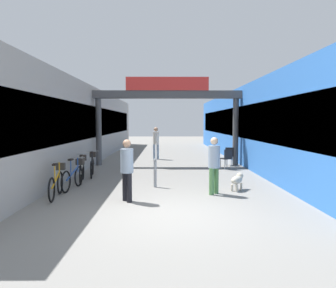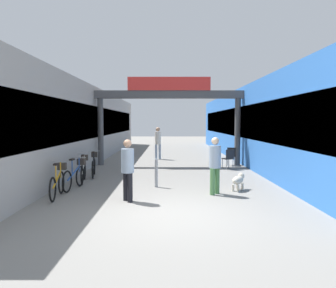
{
  "view_description": "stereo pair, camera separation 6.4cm",
  "coord_description": "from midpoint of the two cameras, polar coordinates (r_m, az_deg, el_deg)",
  "views": [
    {
      "loc": [
        -0.11,
        -7.44,
        2.12
      ],
      "look_at": [
        0.0,
        4.6,
        1.3
      ],
      "focal_mm": 35.0,
      "sensor_mm": 36.0,
      "label": 1
    },
    {
      "loc": [
        -0.05,
        -7.44,
        2.12
      ],
      "look_at": [
        0.0,
        4.6,
        1.3
      ],
      "focal_mm": 35.0,
      "sensor_mm": 36.0,
      "label": 2
    }
  ],
  "objects": [
    {
      "name": "cafe_chair_black_nearer",
      "position": [
        14.85,
        10.1,
        -2.28
      ],
      "size": [
        0.52,
        0.52,
        0.89
      ],
      "color": "gray",
      "rests_on": "ground_plane"
    },
    {
      "name": "bicycle_blue_second",
      "position": [
        10.81,
        -16.23,
        -5.22
      ],
      "size": [
        0.46,
        1.68,
        0.98
      ],
      "color": "black",
      "rests_on": "ground_plane"
    },
    {
      "name": "pedestrian_with_dog",
      "position": [
        9.63,
        7.83,
        -3.09
      ],
      "size": [
        0.48,
        0.48,
        1.67
      ],
      "color": "#4C7F47",
      "rests_on": "ground_plane"
    },
    {
      "name": "cafe_chair_black_farther",
      "position": [
        16.07,
        10.53,
        -1.82
      ],
      "size": [
        0.45,
        0.45,
        0.89
      ],
      "color": "gray",
      "rests_on": "ground_plane"
    },
    {
      "name": "storefront_right",
      "position": [
        19.15,
        15.16,
        3.16
      ],
      "size": [
        3.0,
        26.0,
        3.84
      ],
      "color": "blue",
      "rests_on": "ground_plane"
    },
    {
      "name": "ground_plane",
      "position": [
        7.74,
        0.09,
        -12.0
      ],
      "size": [
        80.0,
        80.0,
        0.0
      ],
      "primitive_type": "plane",
      "color": "gray"
    },
    {
      "name": "pedestrian_carrying_crate",
      "position": [
        18.49,
        -2.22,
        0.57
      ],
      "size": [
        0.47,
        0.47,
        1.82
      ],
      "color": "#8C9EB2",
      "rests_on": "ground_plane"
    },
    {
      "name": "storefront_left",
      "position": [
        19.11,
        -15.77,
        3.15
      ],
      "size": [
        3.0,
        26.0,
        3.84
      ],
      "color": "#9E9993",
      "rests_on": "ground_plane"
    },
    {
      "name": "bicycle_silver_third",
      "position": [
        11.99,
        -14.89,
        -4.31
      ],
      "size": [
        0.47,
        1.67,
        0.98
      ],
      "color": "black",
      "rests_on": "ground_plane"
    },
    {
      "name": "bicycle_orange_nearest",
      "position": [
        9.78,
        -18.96,
        -6.23
      ],
      "size": [
        0.46,
        1.69,
        0.98
      ],
      "color": "black",
      "rests_on": "ground_plane"
    },
    {
      "name": "bicycle_black_farthest",
      "position": [
        13.1,
        -13.21,
        -3.6
      ],
      "size": [
        0.47,
        1.68,
        0.98
      ],
      "color": "black",
      "rests_on": "ground_plane"
    },
    {
      "name": "bollard_post_metal",
      "position": [
        10.64,
        -2.43,
        -5.0
      ],
      "size": [
        0.1,
        0.1,
        0.94
      ],
      "color": "gray",
      "rests_on": "ground_plane"
    },
    {
      "name": "pedestrian_companion",
      "position": [
        8.74,
        -7.37,
        -3.86
      ],
      "size": [
        0.47,
        0.47,
        1.65
      ],
      "color": "black",
      "rests_on": "ground_plane"
    },
    {
      "name": "arcade_sign_gateway",
      "position": [
        15.98,
        -0.25,
        7.16
      ],
      "size": [
        7.4,
        0.47,
        4.26
      ],
      "color": "#4C4C4F",
      "rests_on": "ground_plane"
    },
    {
      "name": "dog_on_leash",
      "position": [
        10.43,
        11.82,
        -6.11
      ],
      "size": [
        0.58,
        0.72,
        0.52
      ],
      "color": "beige",
      "rests_on": "ground_plane"
    }
  ]
}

